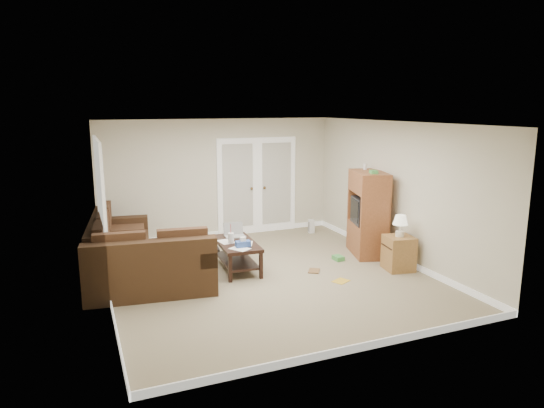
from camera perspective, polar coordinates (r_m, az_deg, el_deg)
name	(u,v)px	position (r m, az deg, el deg)	size (l,w,h in m)	color
floor	(267,276)	(8.11, -0.59, -8.45)	(5.50, 5.50, 0.00)	gray
ceiling	(267,123)	(7.62, -0.62, 9.50)	(5.00, 5.50, 0.02)	white
wall_left	(103,215)	(7.25, -19.30, -1.22)	(0.02, 5.50, 2.50)	beige
wall_right	(396,192)	(8.98, 14.40, 1.42)	(0.02, 5.50, 2.50)	beige
wall_back	(219,178)	(10.34, -6.24, 3.01)	(5.00, 0.02, 2.50)	beige
wall_front	(360,247)	(5.38, 10.29, -5.06)	(5.00, 0.02, 2.50)	beige
baseboards	(267,273)	(8.09, -0.59, -8.11)	(5.00, 5.50, 0.10)	white
french_doors	(257,186)	(10.60, -1.74, 2.10)	(1.80, 0.05, 2.13)	white
window_left	(100,183)	(8.18, -19.59, 2.29)	(0.05, 1.92, 1.42)	white
sectional_sofa	(133,257)	(8.22, -16.06, -6.07)	(2.03, 3.10, 0.89)	#3C2717
coffee_table	(237,254)	(8.36, -4.18, -5.89)	(0.67, 1.24, 0.82)	black
tv_armoire	(368,213)	(9.23, 11.20, -1.04)	(0.80, 1.10, 1.69)	brown
side_cabinet	(399,250)	(8.57, 14.70, -5.28)	(0.52, 0.52, 0.96)	#9D6E39
space_heater	(311,226)	(10.74, 4.65, -2.63)	(0.12, 0.10, 0.30)	white
floor_magazine	(341,281)	(7.95, 8.12, -8.96)	(0.26, 0.20, 0.01)	gold
floor_greenbox	(338,258)	(8.96, 7.79, -6.31)	(0.15, 0.21, 0.08)	#479C47
floor_book	(309,271)	(8.35, 4.34, -7.81)	(0.18, 0.25, 0.02)	brown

